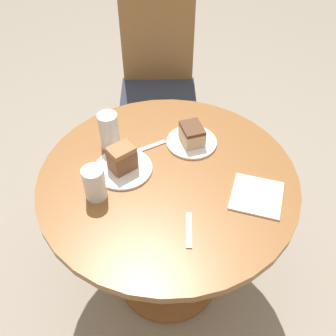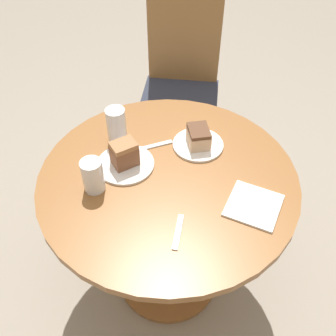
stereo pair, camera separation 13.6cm
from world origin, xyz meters
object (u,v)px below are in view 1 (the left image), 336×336
object	(u,v)px
chair	(158,85)
plate_far	(192,142)
cake_slice_near	(122,158)
plate_near	(123,169)
glass_lemonade	(95,185)
cake_slice_far	(192,134)
glass_water	(109,133)

from	to	relation	value
chair	plate_far	size ratio (longest dim) A/B	5.17
chair	cake_slice_near	world-z (taller)	chair
plate_near	glass_lemonade	world-z (taller)	glass_lemonade
plate_near	plate_far	xyz separation A→B (m)	(0.24, 0.15, 0.00)
cake_slice_far	glass_lemonade	bearing A→B (deg)	-138.62
plate_far	glass_lemonade	size ratio (longest dim) A/B	1.58
plate_near	cake_slice_near	size ratio (longest dim) A/B	1.87
plate_far	cake_slice_far	distance (m)	0.04
chair	glass_water	world-z (taller)	chair
cake_slice_near	glass_water	size ratio (longest dim) A/B	0.77
chair	cake_slice_far	size ratio (longest dim) A/B	8.48
glass_lemonade	cake_slice_far	bearing A→B (deg)	41.38
plate_near	cake_slice_far	world-z (taller)	cake_slice_far
cake_slice_near	plate_near	bearing A→B (deg)	0.00
plate_near	glass_water	bearing A→B (deg)	116.39
glass_water	glass_lemonade	bearing A→B (deg)	-92.43
glass_lemonade	plate_near	bearing A→B (deg)	59.81
cake_slice_near	glass_lemonade	distance (m)	0.15
cake_slice_far	glass_lemonade	world-z (taller)	glass_lemonade
plate_far	cake_slice_near	distance (m)	0.29
plate_near	cake_slice_near	world-z (taller)	cake_slice_near
chair	glass_lemonade	bearing A→B (deg)	-101.95
chair	glass_lemonade	world-z (taller)	chair
glass_lemonade	glass_water	bearing A→B (deg)	87.57
glass_water	plate_far	bearing A→B (deg)	5.05
glass_lemonade	glass_water	distance (m)	0.25
plate_near	cake_slice_near	distance (m)	0.05
chair	plate_far	world-z (taller)	chair
cake_slice_far	glass_water	size ratio (longest dim) A/B	0.81
cake_slice_far	glass_water	distance (m)	0.31
cake_slice_far	glass_water	bearing A→B (deg)	-174.95
cake_slice_near	cake_slice_far	xyz separation A→B (m)	(0.24, 0.15, -0.01)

